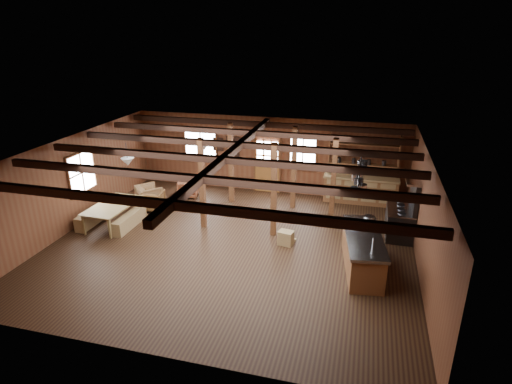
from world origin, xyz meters
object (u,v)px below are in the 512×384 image
at_px(kitchen_island, 363,252).
at_px(armchair_b, 188,188).
at_px(dining_table, 115,215).
at_px(armchair_c, 149,195).
at_px(armchair_a, 153,201).
at_px(commercial_range, 402,216).

bearing_deg(kitchen_island, armchair_b, 142.59).
relative_size(dining_table, armchair_c, 2.51).
distance_m(kitchen_island, armchair_b, 7.19).
bearing_deg(armchair_c, armchair_a, 171.30).
xyz_separation_m(kitchen_island, armchair_b, (-6.25, 3.54, -0.16)).
height_order(kitchen_island, armchair_c, kitchen_island).
bearing_deg(dining_table, commercial_range, -77.93).
distance_m(armchair_b, armchair_c, 1.45).
bearing_deg(commercial_range, armchair_b, 169.95).
bearing_deg(dining_table, armchair_c, -5.32).
bearing_deg(kitchen_island, armchair_c, 153.03).
xyz_separation_m(commercial_range, armchair_a, (-7.99, -0.13, -0.28)).
distance_m(dining_table, armchair_c, 1.81).
xyz_separation_m(kitchen_island, commercial_range, (1.05, 2.24, 0.13)).
height_order(armchair_a, armchair_b, armchair_a).
height_order(kitchen_island, armchair_a, kitchen_island).
distance_m(commercial_range, armchair_b, 7.42).
bearing_deg(armchair_b, armchair_a, 50.27).
distance_m(commercial_range, armchair_a, 7.99).
xyz_separation_m(dining_table, armchair_a, (0.57, 1.40, -0.01)).
bearing_deg(armchair_c, commercial_range, -140.87).
bearing_deg(armchair_a, armchair_c, -59.75).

